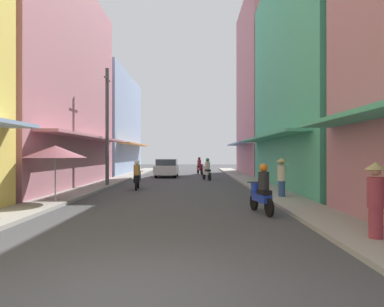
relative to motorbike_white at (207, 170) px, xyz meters
The scene contains 16 objects.
ground_plane 5.45m from the motorbike_white, 108.90° to the right, with size 84.87×84.87×0.00m, color #424244.
sidewalk_left 8.18m from the motorbike_white, 141.14° to the right, with size 1.57×46.58×0.12m, color #9E9991.
sidewalk_right 5.89m from the motorbike_white, 60.91° to the right, with size 1.57×46.58×0.12m, color #9E9991.
building_left_mid 12.65m from the motorbike_white, 151.40° to the right, with size 7.05×13.69×11.79m.
building_left_far 13.96m from the motorbike_white, 139.23° to the left, with size 7.05×13.00×9.48m.
building_right_mid 10.32m from the motorbike_white, 40.88° to the right, with size 7.05×13.47×12.34m.
building_right_far 12.11m from the motorbike_white, 46.65° to the left, with size 7.05×11.32×16.04m.
motorbike_white is the anchor object (origin of this frame).
motorbike_blue 14.07m from the motorbike_white, 84.93° to the right, with size 0.62×1.79×1.58m.
motorbike_maroon 6.98m from the motorbike_white, 93.44° to the left, with size 0.66×1.78×1.58m.
motorbike_black 7.74m from the motorbike_white, 120.15° to the right, with size 0.55×1.81×1.58m.
parked_car 4.65m from the motorbike_white, 132.43° to the left, with size 1.81×4.12×1.45m.
pedestrian_foreground 10.88m from the motorbike_white, 75.38° to the right, with size 0.44×0.44×1.72m.
pedestrian_crossing 17.91m from the motorbike_white, 80.58° to the right, with size 0.44×0.44×1.71m.
vendor_umbrella 13.58m from the motorbike_white, 116.50° to the right, with size 2.26×2.26×2.19m.
utility_pole 8.36m from the motorbike_white, 137.42° to the right, with size 0.20×1.20×6.72m.
Camera 1 is at (0.91, -4.56, 1.88)m, focal length 32.58 mm.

